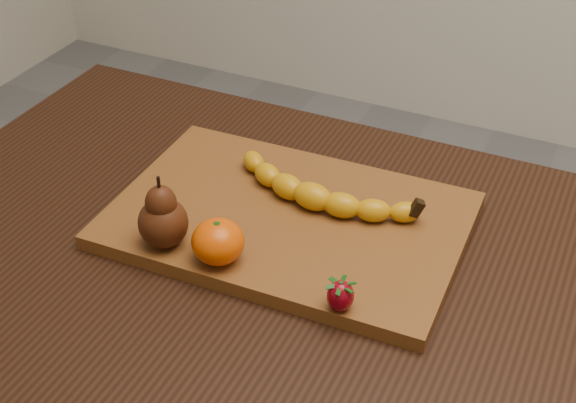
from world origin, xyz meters
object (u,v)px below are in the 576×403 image
at_px(cutting_board, 288,220).
at_px(mandarin, 218,242).
at_px(pear, 162,211).
at_px(table, 258,306).

distance_m(cutting_board, mandarin, 0.13).
distance_m(cutting_board, pear, 0.17).
bearing_deg(pear, cutting_board, 46.55).
relative_size(table, cutting_board, 2.22).
bearing_deg(pear, table, 30.91).
xyz_separation_m(table, cutting_board, (0.02, 0.06, 0.11)).
bearing_deg(table, pear, -149.09).
bearing_deg(cutting_board, pear, -134.99).
relative_size(pear, mandarin, 1.51).
relative_size(cutting_board, pear, 4.68).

